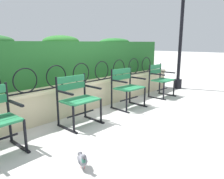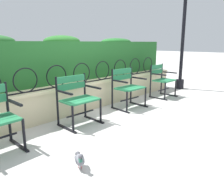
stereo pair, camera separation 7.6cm
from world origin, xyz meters
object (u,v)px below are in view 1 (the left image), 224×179
park_chair_centre_left (78,98)px  park_chair_rightmost (160,79)px  lamppost (181,30)px  pigeon_near_chairs (82,159)px  park_chair_centre_right (127,86)px

park_chair_centre_left → park_chair_rightmost: size_ratio=1.01×
park_chair_centre_left → lamppost: lamppost is taller
lamppost → park_chair_centre_left: bearing=-178.8°
pigeon_near_chairs → lamppost: size_ratio=0.08×
park_chair_centre_right → lamppost: (2.63, 0.08, 1.30)m
park_chair_centre_right → park_chair_rightmost: bearing=-1.6°
park_chair_centre_left → park_chair_centre_right: park_chair_centre_right is taller
lamppost → pigeon_near_chairs: bearing=-165.9°
pigeon_near_chairs → lamppost: bearing=14.1°
park_chair_centre_left → pigeon_near_chairs: bearing=-126.8°
park_chair_rightmost → lamppost: bearing=5.3°
park_chair_centre_right → lamppost: 2.94m
park_chair_rightmost → pigeon_near_chairs: size_ratio=3.10×
pigeon_near_chairs → park_chair_centre_right: bearing=27.3°
lamppost → park_chair_rightmost: bearing=-174.7°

